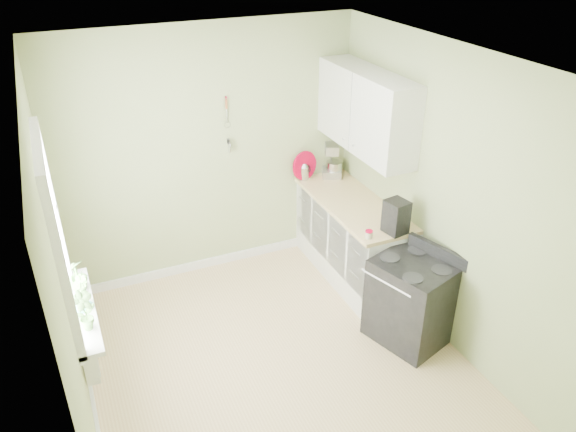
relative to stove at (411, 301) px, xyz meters
name	(u,v)px	position (x,y,z in m)	size (l,w,h in m)	color
floor	(278,365)	(-1.28, 0.14, -0.43)	(3.20, 3.60, 0.02)	tan
ceiling	(275,61)	(-1.28, 0.14, 2.29)	(3.20, 3.60, 0.02)	white
wall_back	(210,155)	(-1.28, 1.95, 0.93)	(3.20, 0.02, 2.70)	#ABB87D
wall_left	(61,284)	(-2.89, 0.14, 0.93)	(0.02, 3.60, 2.70)	#ABB87D
wall_right	(444,198)	(0.33, 0.14, 0.93)	(0.02, 3.60, 2.70)	#ABB87D
base_cabinets	(352,240)	(0.02, 1.14, 0.01)	(0.60, 1.60, 0.87)	white
countertop	(354,204)	(0.01, 1.14, 0.47)	(0.64, 1.60, 0.04)	beige
upper_cabinets	(366,111)	(0.15, 1.24, 1.43)	(0.35, 1.40, 0.80)	white
window	(56,238)	(-2.86, 0.44, 1.13)	(0.06, 1.14, 1.44)	white
window_sill	(83,310)	(-2.79, 0.44, 0.46)	(0.18, 1.14, 0.04)	white
radiator	(87,348)	(-2.82, 0.39, 0.13)	(0.12, 0.50, 0.35)	white
wall_utensils	(228,134)	(-1.08, 1.92, 1.14)	(0.02, 0.14, 0.58)	beige
stove	(411,301)	(0.00, 0.00, 0.00)	(0.78, 0.82, 0.94)	black
stand_mixer	(331,159)	(0.13, 1.88, 0.67)	(0.32, 0.39, 0.42)	#B2B2B7
kettle	(304,171)	(-0.23, 1.86, 0.59)	(0.19, 0.11, 0.19)	silver
coffee_maker	(396,218)	(0.06, 0.44, 0.64)	(0.22, 0.23, 0.33)	black
red_tray	(305,166)	(-0.22, 1.86, 0.66)	(0.33, 0.33, 0.02)	#9F0023
jar	(369,234)	(-0.23, 0.44, 0.53)	(0.07, 0.07, 0.08)	#BEB699
plant_a	(84,312)	(-2.78, 0.16, 0.64)	(0.17, 0.12, 0.33)	#4D7F39
plant_b	(81,292)	(-2.78, 0.46, 0.61)	(0.15, 0.12, 0.26)	#4D7F39
plant_c	(77,275)	(-2.78, 0.71, 0.61)	(0.15, 0.15, 0.27)	#4D7F39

